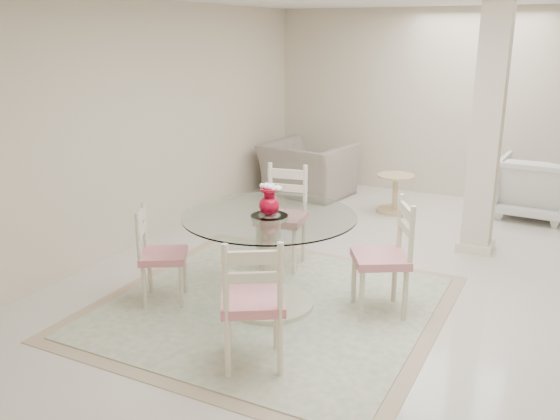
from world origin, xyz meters
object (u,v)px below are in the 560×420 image
at_px(dining_chair_north, 284,209).
at_px(dining_chair_south, 253,295).
at_px(dining_chair_west, 156,248).
at_px(red_vase, 270,200).
at_px(dining_table, 270,261).
at_px(dining_chair_east, 389,249).
at_px(recliner_taupe, 307,170).
at_px(side_table, 395,195).
at_px(armchair_white, 534,187).
at_px(column, 487,130).

distance_m(dining_chair_north, dining_chair_south, 2.05).
bearing_deg(dining_chair_west, red_vase, -98.87).
xyz_separation_m(red_vase, dining_chair_south, (0.37, -0.96, -0.40)).
bearing_deg(dining_table, dining_chair_east, 21.18).
relative_size(red_vase, dining_chair_west, 0.27).
distance_m(recliner_taupe, side_table, 1.45).
height_order(dining_chair_north, armchair_white, dining_chair_north).
distance_m(column, dining_chair_west, 3.67).
relative_size(red_vase, dining_chair_east, 0.24).
bearing_deg(dining_table, recliner_taupe, 109.42).
height_order(dining_chair_west, dining_chair_south, dining_chair_south).
xyz_separation_m(dining_table, dining_chair_west, (-0.95, -0.36, 0.08)).
relative_size(dining_chair_east, recliner_taupe, 0.93).
height_order(red_vase, dining_chair_north, dining_chair_north).
relative_size(recliner_taupe, armchair_white, 1.36).
xyz_separation_m(dining_chair_north, armchair_white, (2.17, 2.99, -0.20)).
height_order(armchair_white, side_table, armchair_white).
height_order(red_vase, side_table, red_vase).
height_order(dining_table, dining_chair_north, dining_chair_north).
distance_m(dining_table, dining_chair_west, 1.02).
bearing_deg(column, recliner_taupe, 154.62).
bearing_deg(dining_chair_north, dining_chair_south, -79.19).
height_order(dining_chair_north, side_table, dining_chair_north).
bearing_deg(dining_table, dining_chair_north, 109.71).
bearing_deg(dining_chair_south, recliner_taupe, -101.63).
bearing_deg(dining_chair_north, dining_table, -79.97).
bearing_deg(armchair_white, side_table, 23.73).
distance_m(red_vase, dining_chair_south, 1.10).
bearing_deg(side_table, dining_chair_west, -106.45).
bearing_deg(column, armchair_white, 74.66).
xyz_separation_m(dining_chair_north, recliner_taupe, (-0.92, 2.64, -0.22)).
distance_m(dining_chair_west, armchair_white, 5.14).
distance_m(column, dining_chair_east, 2.16).
bearing_deg(dining_chair_west, column, -70.83).
bearing_deg(recliner_taupe, dining_chair_south, 118.29).
bearing_deg(red_vase, side_table, 87.44).
relative_size(red_vase, dining_chair_south, 0.24).
height_order(dining_table, red_vase, red_vase).
relative_size(column, recliner_taupe, 2.24).
distance_m(column, dining_chair_north, 2.33).
height_order(dining_chair_west, armchair_white, dining_chair_west).
height_order(column, dining_chair_north, column).
relative_size(column, armchair_white, 3.04).
height_order(column, armchair_white, column).
xyz_separation_m(dining_table, recliner_taupe, (-1.27, 3.60, -0.05)).
relative_size(column, dining_table, 1.81).
height_order(dining_chair_east, dining_chair_south, dining_chair_south).
relative_size(dining_table, dining_chair_south, 1.33).
relative_size(dining_chair_east, armchair_white, 1.26).
xyz_separation_m(column, dining_chair_east, (-0.43, -1.97, -0.76)).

